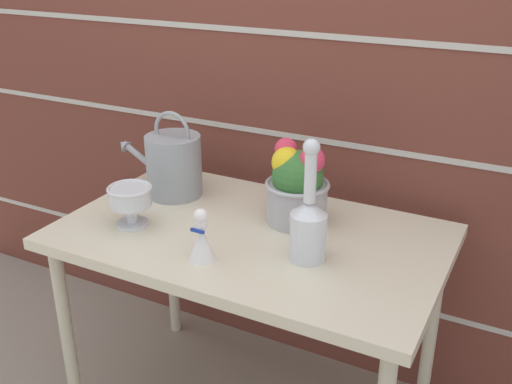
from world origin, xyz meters
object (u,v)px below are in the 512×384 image
(crystal_pedestal_bowl, at_px, (130,200))
(glass_decanter, at_px, (309,223))
(watering_can, at_px, (173,164))
(figurine_vase, at_px, (202,239))
(flower_planter, at_px, (297,185))

(crystal_pedestal_bowl, relative_size, glass_decanter, 0.39)
(watering_can, bearing_deg, figurine_vase, -46.16)
(crystal_pedestal_bowl, bearing_deg, glass_decanter, 6.06)
(flower_planter, bearing_deg, figurine_vase, -111.30)
(watering_can, distance_m, flower_planter, 0.47)
(watering_can, height_order, flower_planter, watering_can)
(crystal_pedestal_bowl, height_order, flower_planter, flower_planter)
(watering_can, height_order, crystal_pedestal_bowl, watering_can)
(watering_can, relative_size, glass_decanter, 0.94)
(watering_can, bearing_deg, glass_decanter, -19.13)
(figurine_vase, bearing_deg, watering_can, 133.84)
(flower_planter, relative_size, glass_decanter, 0.74)
(watering_can, relative_size, crystal_pedestal_bowl, 2.40)
(crystal_pedestal_bowl, height_order, glass_decanter, glass_decanter)
(flower_planter, distance_m, figurine_vase, 0.38)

